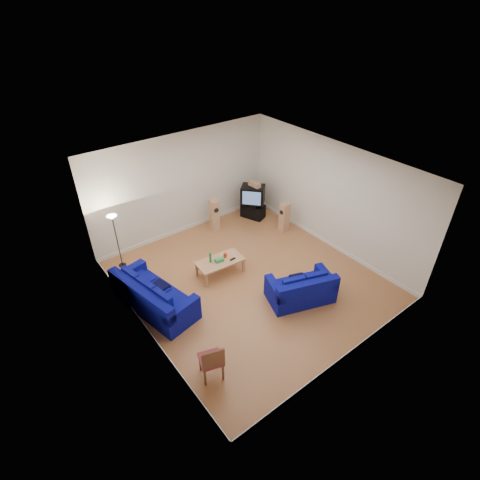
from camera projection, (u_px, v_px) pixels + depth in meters
room at (250, 232)px, 9.23m from camera, size 6.01×6.51×3.21m
sofa_three_seat at (153, 298)px, 9.05m from camera, size 1.40×2.39×0.87m
sofa_loveseat at (301, 290)px, 9.31m from camera, size 1.81×1.37×0.80m
coffee_table at (220, 262)px, 10.10m from camera, size 1.31×0.73×0.46m
bottle at (210, 258)px, 9.94m from camera, size 0.09×0.09×0.28m
tissue_box at (219, 260)px, 10.01m from camera, size 0.25×0.16×0.09m
red_canister at (225, 255)px, 10.16m from camera, size 0.11×0.11×0.13m
remote at (233, 259)px, 10.10m from camera, size 0.17×0.06×0.02m
tv_stand at (253, 211)px, 12.74m from camera, size 0.68×0.87×0.47m
av_receiver at (254, 204)px, 12.54m from camera, size 0.45×0.52×0.11m
television at (253, 194)px, 12.36m from camera, size 0.92×0.93×0.58m
centre_speaker at (254, 184)px, 12.16m from camera, size 0.21×0.44×0.15m
speaker_left at (214, 215)px, 11.94m from camera, size 0.28×0.35×1.05m
speaker_right at (284, 217)px, 11.89m from camera, size 0.31×0.24×0.98m
floor_lamp at (114, 225)px, 9.88m from camera, size 0.28×0.28×1.64m
dining_chair at (212, 360)px, 7.31m from camera, size 0.57×0.57×0.94m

